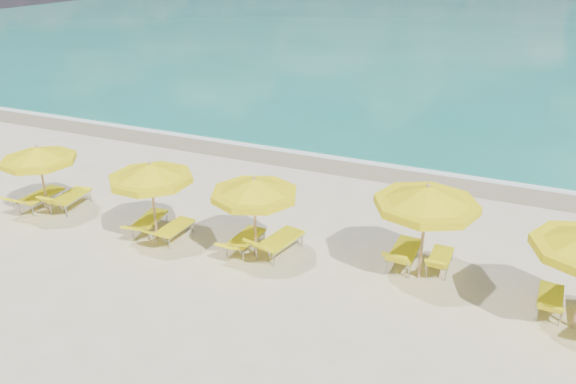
% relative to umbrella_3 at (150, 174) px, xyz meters
% --- Properties ---
extents(ground_plane, '(120.00, 120.00, 0.00)m').
position_rel_umbrella_3_xyz_m(ground_plane, '(3.19, 0.58, -2.02)').
color(ground_plane, beige).
extents(ocean, '(120.00, 80.00, 0.30)m').
position_rel_umbrella_3_xyz_m(ocean, '(3.19, 48.58, -2.02)').
color(ocean, '#167B69').
rests_on(ocean, ground).
extents(wet_sand_band, '(120.00, 2.60, 0.01)m').
position_rel_umbrella_3_xyz_m(wet_sand_band, '(3.19, 7.98, -2.02)').
color(wet_sand_band, tan).
rests_on(wet_sand_band, ground).
extents(foam_line, '(120.00, 1.20, 0.03)m').
position_rel_umbrella_3_xyz_m(foam_line, '(3.19, 8.78, -2.02)').
color(foam_line, white).
rests_on(foam_line, ground).
extents(whitecap_near, '(14.00, 0.36, 0.05)m').
position_rel_umbrella_3_xyz_m(whitecap_near, '(-2.81, 17.58, -2.02)').
color(whitecap_near, white).
rests_on(whitecap_near, ground).
extents(whitecap_far, '(18.00, 0.30, 0.05)m').
position_rel_umbrella_3_xyz_m(whitecap_far, '(11.19, 24.58, -2.02)').
color(whitecap_far, white).
rests_on(whitecap_far, ground).
extents(umbrella_2, '(2.65, 2.65, 2.26)m').
position_rel_umbrella_3_xyz_m(umbrella_2, '(-4.14, 0.04, -0.10)').
color(umbrella_2, tan).
rests_on(umbrella_2, ground).
extents(umbrella_3, '(3.03, 3.03, 2.37)m').
position_rel_umbrella_3_xyz_m(umbrella_3, '(0.00, 0.00, 0.00)').
color(umbrella_3, tan).
rests_on(umbrella_3, ground).
extents(umbrella_4, '(2.37, 2.37, 2.33)m').
position_rel_umbrella_3_xyz_m(umbrella_4, '(3.03, 0.27, -0.03)').
color(umbrella_4, tan).
rests_on(umbrella_4, ground).
extents(umbrella_5, '(2.77, 2.77, 2.58)m').
position_rel_umbrella_3_xyz_m(umbrella_5, '(7.29, 0.99, 0.18)').
color(umbrella_5, tan).
rests_on(umbrella_5, ground).
extents(lounger_2_left, '(0.67, 1.98, 0.82)m').
position_rel_umbrella_3_xyz_m(lounger_2_left, '(-4.68, 0.26, -1.79)').
color(lounger_2_left, '#A5A8AD').
rests_on(lounger_2_left, ground).
extents(lounger_2_right, '(0.84, 1.93, 0.87)m').
position_rel_umbrella_3_xyz_m(lounger_2_right, '(-3.77, 0.59, -1.79)').
color(lounger_2_right, '#A5A8AD').
rests_on(lounger_2_right, ground).
extents(lounger_3_left, '(0.84, 1.86, 0.66)m').
position_rel_umbrella_3_xyz_m(lounger_3_left, '(-0.50, 0.34, -1.81)').
color(lounger_3_left, '#A5A8AD').
rests_on(lounger_3_left, ground).
extents(lounger_3_right, '(0.65, 1.75, 0.73)m').
position_rel_umbrella_3_xyz_m(lounger_3_right, '(0.45, 0.17, -1.81)').
color(lounger_3_right, '#A5A8AD').
rests_on(lounger_3_right, ground).
extents(lounger_4_left, '(0.67, 1.80, 0.68)m').
position_rel_umbrella_3_xyz_m(lounger_4_left, '(2.61, 0.45, -1.81)').
color(lounger_4_left, '#A5A8AD').
rests_on(lounger_4_left, ground).
extents(lounger_4_right, '(1.03, 2.04, 0.91)m').
position_rel_umbrella_3_xyz_m(lounger_4_right, '(3.55, 0.63, -1.78)').
color(lounger_4_right, '#A5A8AD').
rests_on(lounger_4_right, ground).
extents(lounger_5_left, '(0.71, 1.93, 0.91)m').
position_rel_umbrella_3_xyz_m(lounger_5_left, '(6.79, 1.43, -1.78)').
color(lounger_5_left, '#A5A8AD').
rests_on(lounger_5_left, ground).
extents(lounger_5_right, '(0.55, 1.57, 0.75)m').
position_rel_umbrella_3_xyz_m(lounger_5_right, '(7.69, 1.58, -1.82)').
color(lounger_5_right, '#A5A8AD').
rests_on(lounger_5_right, ground).
extents(lounger_6_left, '(0.63, 1.66, 0.76)m').
position_rel_umbrella_3_xyz_m(lounger_6_left, '(10.31, 0.75, -1.82)').
color(lounger_6_left, '#A5A8AD').
rests_on(lounger_6_left, ground).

